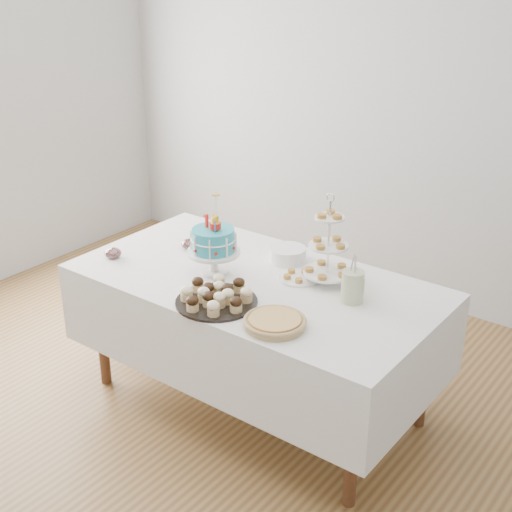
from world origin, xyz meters
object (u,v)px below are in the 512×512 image
Objects in this scene: tiered_stand at (328,246)px; utensil_pitcher at (353,285)px; jam_bowl_b at (190,244)px; birthday_cake at (214,253)px; jam_bowl_a at (113,253)px; pastry_plate at (298,276)px; table at (255,317)px; pie at (275,322)px; plate_stack at (288,254)px; cupcake_tray at (216,295)px.

utensil_pitcher is (0.21, -0.11, -0.11)m from tiered_stand.
tiered_stand is at bearing 7.00° from jam_bowl_b.
birthday_cake is 4.60× the size of jam_bowl_a.
jam_bowl_a is (-0.97, -0.40, 0.01)m from pastry_plate.
pie is at bearing -42.79° from table.
birthday_cake reaches higher than table.
plate_stack reaches higher than pastry_plate.
utensil_pitcher is at bearing -21.12° from plate_stack.
birthday_cake is at bearing -27.67° from jam_bowl_b.
pie is 0.52m from pastry_plate.
cupcake_tray is 0.62m from tiered_stand.
pie is 0.73m from plate_stack.
birthday_cake is (-0.21, -0.08, 0.34)m from table.
pastry_plate is 0.71m from jam_bowl_b.
plate_stack is 0.94× the size of pastry_plate.
jam_bowl_b is (-0.71, -0.05, 0.01)m from pastry_plate.
pastry_plate is at bearing 3.73° from jam_bowl_b.
jam_bowl_a is at bearing -170.30° from utensil_pitcher.
cupcake_tray reaches higher than pastry_plate.
plate_stack is at bearing 34.41° from jam_bowl_a.
pastry_plate is 1.05m from jam_bowl_a.
pie is 0.60× the size of tiered_stand.
jam_bowl_a is 0.38× the size of utensil_pitcher.
plate_stack is 0.57m from jam_bowl_b.
table is at bearing -9.67° from jam_bowl_b.
jam_bowl_a is (-1.17, 0.09, 0.00)m from pie.
table is at bearing -90.64° from plate_stack.
birthday_cake is 4.29× the size of jam_bowl_b.
pastry_plate is 0.87× the size of utensil_pitcher.
utensil_pitcher is (0.52, -0.20, 0.05)m from plate_stack.
tiered_stand is (0.53, 0.27, 0.08)m from birthday_cake.
cupcake_tray reaches higher than jam_bowl_a.
pastry_plate is at bearing -157.17° from tiered_stand.
birthday_cake is 0.61m from jam_bowl_a.
cupcake_tray is 0.62m from plate_stack.
jam_bowl_b reaches higher than jam_bowl_a.
tiered_stand is at bearing 22.83° from pastry_plate.
tiered_stand is 1.21m from jam_bowl_a.
utensil_pitcher is (0.74, 0.16, -0.03)m from birthday_cake.
birthday_cake reaches higher than utensil_pitcher.
birthday_cake is at bearing -151.26° from pastry_plate.
table is 0.87m from jam_bowl_a.
jam_bowl_a is (-0.80, -0.55, -0.01)m from plate_stack.
table is at bearing -142.08° from pastry_plate.
table is 0.33m from pastry_plate.
pie is at bearing -10.51° from birthday_cake.
table is 0.41m from birthday_cake.
plate_stack is at bearing 89.36° from table.
cupcake_tray is 1.38× the size of pie.
birthday_cake is 1.76× the size of utensil_pitcher.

